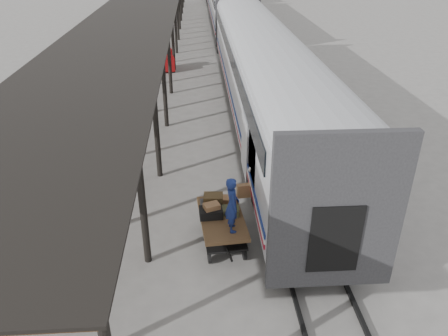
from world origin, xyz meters
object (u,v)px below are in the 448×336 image
baggage_cart (222,222)px  porter (232,205)px  luggage_tug (167,61)px  pedestrian (150,62)px

baggage_cart → porter: size_ratio=1.53×
luggage_tug → pedestrian: bearing=-159.9°
luggage_tug → pedestrian: pedestrian is taller
luggage_tug → pedestrian: (-1.08, -0.61, 0.14)m
pedestrian → baggage_cart: bearing=80.1°
porter → luggage_tug: bearing=2.7°
porter → pedestrian: (-3.98, 19.18, -0.92)m
pedestrian → luggage_tug: bearing=-171.7°
luggage_tug → porter: (2.89, -19.80, 1.06)m
baggage_cart → porter: porter is taller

